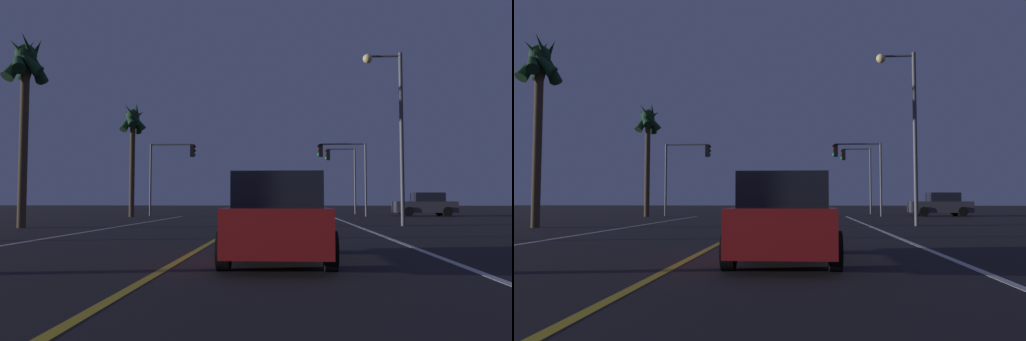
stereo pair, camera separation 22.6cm
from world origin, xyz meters
The scene contains 11 objects.
lane_edge_right centered at (5.29, 15.23, 0.00)m, with size 0.16×42.46×0.01m, color silver.
lane_edge_left centered at (-5.29, 15.23, 0.00)m, with size 0.16×42.46×0.01m, color silver.
lane_center_divider centered at (0.00, 15.23, 0.00)m, with size 0.16×42.46×0.01m, color gold.
car_lead_same_lane centered at (1.95, 11.04, 0.82)m, with size 2.02×4.30×1.70m.
car_crossing_side centered at (12.19, 38.05, 0.82)m, with size 4.30×2.02×1.70m.
traffic_light_near_right centered at (6.09, 36.96, 3.91)m, with size 3.49×0.36×5.22m.
traffic_light_near_left centered at (-6.15, 36.96, 3.93)m, with size 3.40×0.36×5.26m.
traffic_light_far_right centered at (6.63, 42.46, 3.99)m, with size 2.50×0.36×5.41m.
street_lamp_right_far centered at (7.04, 24.36, 5.05)m, with size 1.81×0.44×8.01m.
palm_tree_left_mid centered at (-9.12, 21.82, 6.63)m, with size 1.95×2.11×8.44m.
palm_tree_left_far centered at (-8.62, 35.27, 6.32)m, with size 2.12×2.18×8.04m.
Camera 2 is at (2.33, 1.33, 1.20)m, focal length 34.83 mm.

